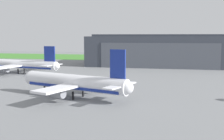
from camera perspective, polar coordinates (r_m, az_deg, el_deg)
ground_plane at (r=73.11m, az=-6.73°, el=-6.47°), size 440.00×440.00×0.00m
grass_field_strip at (r=221.28m, az=5.90°, el=2.43°), size 440.00×56.00×0.08m
maintenance_hangar at (r=167.92m, az=9.55°, el=3.84°), size 79.20×40.09×17.62m
airliner_near_left at (r=78.53m, az=-7.61°, el=-2.54°), size 34.22×28.27×13.45m
airliner_far_right at (r=135.69m, az=-18.10°, el=1.07°), size 43.93×35.83×12.40m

